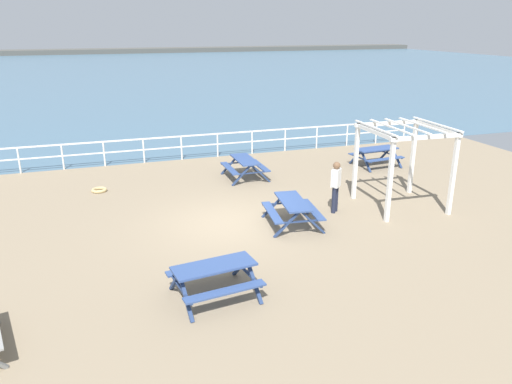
% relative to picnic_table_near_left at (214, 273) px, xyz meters
% --- Properties ---
extents(ground_plane, '(30.00, 24.00, 0.20)m').
position_rel_picnic_table_near_left_xyz_m(ground_plane, '(1.46, 4.02, -0.68)').
color(ground_plane, gray).
extents(sea_band, '(142.00, 90.00, 0.01)m').
position_rel_picnic_table_near_left_xyz_m(sea_band, '(1.46, 56.77, -0.58)').
color(sea_band, '#476B84').
rests_on(sea_band, ground).
extents(distant_shoreline, '(142.00, 6.00, 1.80)m').
position_rel_picnic_table_near_left_xyz_m(distant_shoreline, '(1.46, 99.77, -0.58)').
color(distant_shoreline, '#4C4C47').
rests_on(distant_shoreline, ground).
extents(seaward_railing, '(23.07, 0.07, 1.08)m').
position_rel_picnic_table_near_left_xyz_m(seaward_railing, '(1.46, 11.77, 0.15)').
color(seaward_railing, white).
rests_on(seaward_railing, ground).
extents(picnic_table_near_left, '(1.98, 1.74, 0.80)m').
position_rel_picnic_table_near_left_xyz_m(picnic_table_near_left, '(0.00, 0.00, 0.00)').
color(picnic_table_near_left, '#334C84').
rests_on(picnic_table_near_left, ground).
extents(picnic_table_mid_centre, '(1.55, 1.81, 0.80)m').
position_rel_picnic_table_near_left_xyz_m(picnic_table_mid_centre, '(3.28, 8.23, 0.00)').
color(picnic_table_mid_centre, '#334C84').
rests_on(picnic_table_mid_centre, ground).
extents(picnic_table_far_left, '(1.92, 1.67, 0.80)m').
position_rel_picnic_table_near_left_xyz_m(picnic_table_far_left, '(9.06, 8.12, 0.00)').
color(picnic_table_far_left, '#334C84').
rests_on(picnic_table_far_left, ground).
extents(picnic_table_far_right, '(1.73, 1.97, 0.80)m').
position_rel_picnic_table_near_left_xyz_m(picnic_table_far_right, '(3.20, 3.24, 0.00)').
color(picnic_table_far_right, '#334C84').
rests_on(picnic_table_far_right, ground).
extents(visitor, '(0.42, 0.39, 1.66)m').
position_rel_picnic_table_near_left_xyz_m(visitor, '(4.90, 3.82, 0.36)').
color(visitor, '#1E2338').
rests_on(visitor, ground).
extents(lattice_pergola, '(2.54, 2.66, 2.70)m').
position_rel_picnic_table_near_left_xyz_m(lattice_pergola, '(7.18, 3.63, 1.41)').
color(lattice_pergola, white).
rests_on(lattice_pergola, ground).
extents(rope_coil, '(0.55, 0.55, 0.11)m').
position_rel_picnic_table_near_left_xyz_m(rope_coil, '(-2.19, 8.35, -0.53)').
color(rope_coil, tan).
rests_on(rope_coil, ground).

